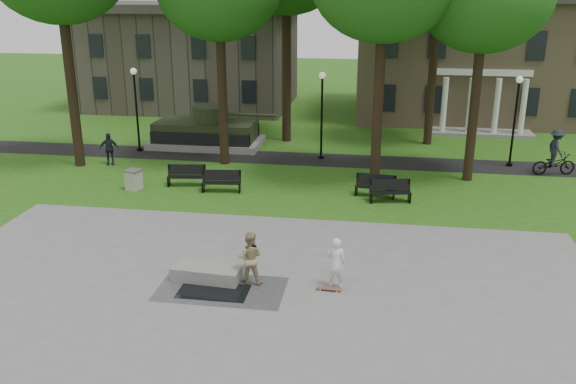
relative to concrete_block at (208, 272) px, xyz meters
name	(u,v)px	position (x,y,z in m)	size (l,w,h in m)	color
ground	(273,248)	(1.67, 2.77, -0.24)	(120.00, 120.00, 0.00)	#275313
plaza	(243,318)	(1.67, -2.23, -0.23)	(22.00, 16.00, 0.02)	gray
footpath	(311,159)	(1.67, 14.77, -0.24)	(44.00, 2.60, 0.01)	black
building_right	(473,54)	(11.67, 28.76, 4.10)	(17.00, 12.00, 8.60)	#9E8460
building_left	(193,59)	(-9.33, 29.27, 3.35)	(15.00, 10.00, 7.20)	#4C443D
lamp_left	(136,103)	(-8.33, 15.07, 2.55)	(0.36, 0.36, 4.73)	black
lamp_mid	(322,108)	(2.17, 15.07, 2.55)	(0.36, 0.36, 4.73)	black
lamp_right	(515,114)	(12.17, 15.07, 2.55)	(0.36, 0.36, 4.73)	black
tank_monument	(207,132)	(-4.78, 16.77, 0.61)	(7.45, 3.40, 2.40)	gray
puddle	(213,292)	(0.41, -0.83, -0.22)	(2.20, 1.20, 0.00)	black
concrete_block	(208,272)	(0.00, 0.00, 0.00)	(2.20, 1.00, 0.45)	gray
skateboard	(329,289)	(3.97, -0.20, -0.19)	(0.78, 0.20, 0.07)	brown
skateboarder	(336,263)	(4.15, 0.08, 0.61)	(0.61, 0.40, 1.67)	silver
friend_watching	(250,258)	(1.42, -0.05, 0.64)	(0.84, 0.66, 1.73)	#988B62
pedestrian_walker	(109,149)	(-8.82, 12.16, 0.61)	(1.01, 0.42, 1.72)	black
cyclist	(555,156)	(14.03, 13.80, 0.71)	(2.27, 1.34, 2.34)	black
park_bench_0	(187,175)	(-3.66, 9.34, 0.28)	(1.85, 0.77, 1.00)	black
park_bench_1	(222,181)	(-1.80, 8.72, 0.28)	(1.84, 0.73, 1.00)	black
park_bench_2	(375,185)	(5.23, 9.14, 0.28)	(1.84, 0.75, 1.00)	black
park_bench_3	(390,190)	(5.90, 8.49, 0.28)	(1.85, 0.82, 1.00)	black
trash_bin	(134,180)	(-5.93, 8.37, 0.24)	(0.83, 0.83, 0.96)	#BFB69E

